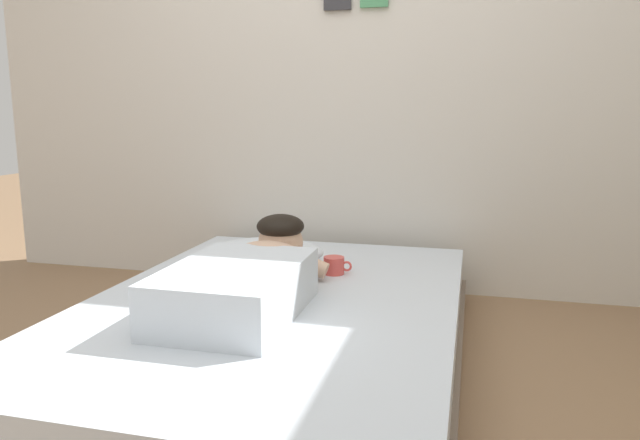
{
  "coord_description": "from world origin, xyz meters",
  "views": [
    {
      "loc": [
        0.62,
        -1.68,
        0.97
      ],
      "look_at": [
        0.02,
        0.67,
        0.52
      ],
      "focal_mm": 33.34,
      "sensor_mm": 36.0,
      "label": 1
    }
  ],
  "objects_px": {
    "bed": "(275,332)",
    "person_lying": "(250,275)",
    "coffee_cup": "(334,265)",
    "pillow": "(269,251)",
    "cell_phone": "(234,315)"
  },
  "relations": [
    {
      "from": "bed",
      "to": "person_lying",
      "type": "bearing_deg",
      "value": -130.54
    },
    {
      "from": "bed",
      "to": "coffee_cup",
      "type": "distance_m",
      "value": 0.45
    },
    {
      "from": "person_lying",
      "to": "pillow",
      "type": "bearing_deg",
      "value": 102.59
    },
    {
      "from": "bed",
      "to": "cell_phone",
      "type": "xyz_separation_m",
      "value": [
        -0.07,
        -0.23,
        0.14
      ]
    },
    {
      "from": "person_lying",
      "to": "cell_phone",
      "type": "bearing_deg",
      "value": -92.06
    },
    {
      "from": "pillow",
      "to": "person_lying",
      "type": "xyz_separation_m",
      "value": [
        0.13,
        -0.58,
        0.05
      ]
    },
    {
      "from": "person_lying",
      "to": "cell_phone",
      "type": "height_order",
      "value": "person_lying"
    },
    {
      "from": "pillow",
      "to": "person_lying",
      "type": "distance_m",
      "value": 0.6
    },
    {
      "from": "coffee_cup",
      "to": "cell_phone",
      "type": "height_order",
      "value": "coffee_cup"
    },
    {
      "from": "cell_phone",
      "to": "coffee_cup",
      "type": "bearing_deg",
      "value": 70.62
    },
    {
      "from": "cell_phone",
      "to": "pillow",
      "type": "bearing_deg",
      "value": 99.69
    },
    {
      "from": "bed",
      "to": "person_lying",
      "type": "xyz_separation_m",
      "value": [
        -0.07,
        -0.08,
        0.24
      ]
    },
    {
      "from": "pillow",
      "to": "person_lying",
      "type": "bearing_deg",
      "value": -77.41
    },
    {
      "from": "person_lying",
      "to": "cell_phone",
      "type": "distance_m",
      "value": 0.18
    },
    {
      "from": "pillow",
      "to": "coffee_cup",
      "type": "height_order",
      "value": "pillow"
    }
  ]
}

